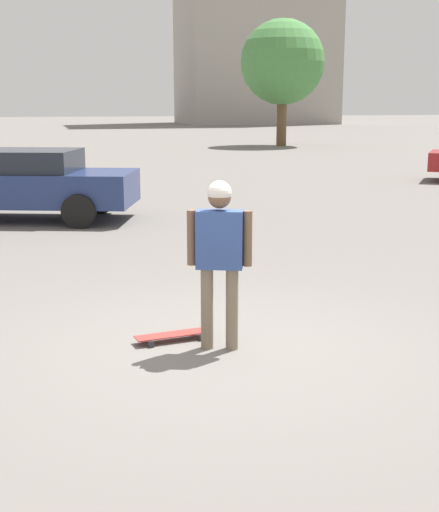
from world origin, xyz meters
The scene contains 5 objects.
ground_plane centered at (0.00, 0.00, 0.00)m, with size 220.00×220.00×0.00m, color slate.
person centered at (0.00, 0.00, 1.04)m, with size 0.60×0.34×1.68m.
skateboard centered at (0.40, -0.34, 0.06)m, with size 0.81×0.33×0.08m.
car_parked_near centered at (2.00, -8.65, 0.76)m, with size 5.00×3.19×1.44m.
tree_distant centered at (-11.42, -31.03, 4.44)m, with size 4.54×4.54×6.74m.
Camera 1 is at (1.66, 6.53, 2.41)m, focal length 50.00 mm.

